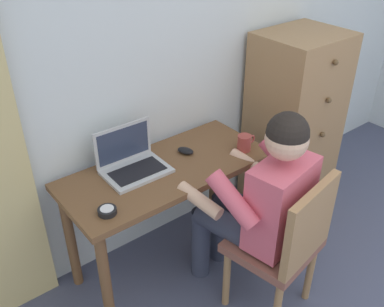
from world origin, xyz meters
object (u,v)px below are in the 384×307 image
object	(u,v)px
desk	(167,185)
computer_mouse	(185,151)
desk_clock	(107,211)
coffee_mug	(245,143)
person_seated	(259,199)
laptop	(132,162)
dresser	(293,121)
chair	(286,242)

from	to	relation	value
desk	computer_mouse	size ratio (longest dim) A/B	11.74
desk	desk_clock	size ratio (longest dim) A/B	13.04
coffee_mug	desk	bearing A→B (deg)	164.48
coffee_mug	person_seated	bearing A→B (deg)	-123.39
desk	person_seated	distance (m)	0.54
desk	laptop	bearing A→B (deg)	148.07
desk	computer_mouse	bearing A→B (deg)	17.30
desk_clock	coffee_mug	size ratio (longest dim) A/B	0.75
laptop	coffee_mug	bearing A→B (deg)	-20.03
dresser	person_seated	size ratio (longest dim) A/B	1.05
person_seated	laptop	world-z (taller)	person_seated
desk	dresser	world-z (taller)	dresser
desk	dresser	bearing A→B (deg)	1.92
chair	computer_mouse	xyz separation A→B (m)	(-0.09, 0.71, 0.24)
dresser	desk_clock	size ratio (longest dim) A/B	13.84
dresser	computer_mouse	distance (m)	0.95
laptop	coffee_mug	world-z (taller)	laptop
person_seated	chair	bearing A→B (deg)	-81.12
person_seated	coffee_mug	size ratio (longest dim) A/B	9.92
laptop	computer_mouse	size ratio (longest dim) A/B	3.43
person_seated	laptop	distance (m)	0.70
person_seated	coffee_mug	xyz separation A→B (m)	(0.23, 0.35, 0.09)
desk_clock	coffee_mug	xyz separation A→B (m)	(0.91, 0.02, 0.03)
person_seated	laptop	bearing A→B (deg)	124.44
laptop	desk_clock	world-z (taller)	laptop
dresser	coffee_mug	distance (m)	0.68
person_seated	desk_clock	bearing A→B (deg)	154.36
dresser	coffee_mug	bearing A→B (deg)	-165.61
laptop	computer_mouse	world-z (taller)	laptop
person_seated	desk_clock	distance (m)	0.76
desk	laptop	distance (m)	0.25
chair	laptop	size ratio (longest dim) A/B	2.54
dresser	laptop	distance (m)	1.28
computer_mouse	coffee_mug	bearing A→B (deg)	-54.74
chair	desk_clock	xyz separation A→B (m)	(-0.71, 0.51, 0.24)
chair	dresser	bearing A→B (deg)	39.20
computer_mouse	laptop	bearing A→B (deg)	150.01
desk_clock	computer_mouse	bearing A→B (deg)	18.08
laptop	coffee_mug	size ratio (longest dim) A/B	2.86
laptop	desk_clock	distance (m)	0.38
chair	desk_clock	world-z (taller)	chair
laptop	person_seated	bearing A→B (deg)	-55.56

